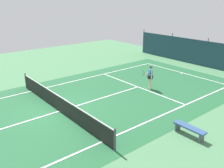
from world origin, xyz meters
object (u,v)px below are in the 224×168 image
(courtside_bench, at_px, (190,129))
(tennis_player, at_px, (150,76))
(tennis_ball_near_player, at_px, (197,88))
(tennis_ball_by_sideline, at_px, (184,84))
(tennis_net, at_px, (59,103))
(tennis_ball_midcourt, at_px, (155,66))

(courtside_bench, bearing_deg, tennis_player, 149.33)
(tennis_ball_near_player, relative_size, courtside_bench, 0.04)
(tennis_player, xyz_separation_m, tennis_ball_by_sideline, (0.99, 2.81, -0.93))
(tennis_net, xyz_separation_m, tennis_ball_by_sideline, (1.77, 9.60, -0.48))
(tennis_ball_midcourt, distance_m, tennis_ball_by_sideline, 5.23)
(tennis_ball_near_player, height_order, tennis_ball_midcourt, same)
(tennis_ball_by_sideline, bearing_deg, tennis_ball_near_player, -3.18)
(tennis_ball_near_player, bearing_deg, courtside_bench, -60.46)
(tennis_ball_midcourt, bearing_deg, tennis_net, -75.63)
(tennis_ball_by_sideline, xyz_separation_m, courtside_bench, (4.54, -6.09, 0.34))
(tennis_player, relative_size, tennis_ball_near_player, 24.85)
(tennis_net, distance_m, courtside_bench, 7.22)
(tennis_ball_near_player, bearing_deg, tennis_player, -127.54)
(tennis_ball_near_player, bearing_deg, tennis_ball_midcourt, 159.64)
(tennis_ball_near_player, height_order, courtside_bench, courtside_bench)
(tennis_player, relative_size, courtside_bench, 1.03)
(tennis_ball_near_player, relative_size, tennis_ball_by_sideline, 1.00)
(tennis_net, xyz_separation_m, tennis_ball_midcourt, (-3.01, 11.73, -0.48))
(tennis_player, height_order, tennis_ball_near_player, tennis_player)
(tennis_ball_midcourt, height_order, courtside_bench, courtside_bench)
(tennis_player, distance_m, tennis_ball_near_player, 3.59)
(courtside_bench, bearing_deg, tennis_ball_near_player, 119.54)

